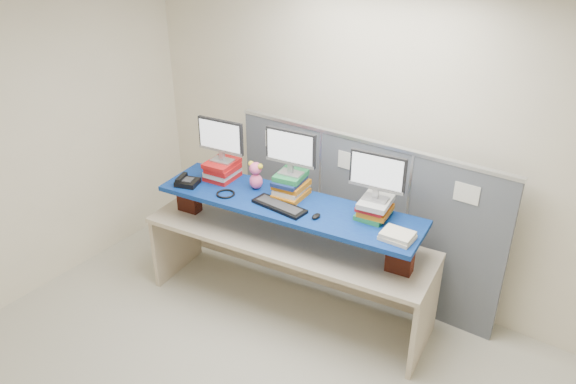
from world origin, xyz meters
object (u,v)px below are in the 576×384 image
Objects in this scene: blue_board at (288,205)px; desk_phone at (187,182)px; monitor_left at (221,138)px; desk at (288,250)px; monitor_right at (377,174)px; keyboard at (279,206)px; monitor_center at (291,150)px.

blue_board is 9.99× the size of desk_phone.
monitor_left reaches higher than blue_board.
desk is 11.38× the size of desk_phone.
monitor_right is 0.92× the size of keyboard.
monitor_right is at bearing 9.46° from blue_board.
desk is 5.83× the size of monitor_right.
monitor_left is 1.00× the size of monitor_center.
monitor_left reaches higher than monitor_right.
desk is at bearing -170.54° from monitor_right.
keyboard is (0.04, -0.22, -0.41)m from monitor_center.
desk is 0.91m from monitor_center.
monitor_left is at bearing 170.77° from blue_board.
monitor_center reaches higher than keyboard.
blue_board is at bearing -3.49° from desk_phone.
monitor_left is 1.00× the size of monitor_right.
keyboard reaches higher than blue_board.
blue_board is at bearing -71.73° from monitor_center.
desk_phone reaches higher than desk.
desk_phone is (-0.18, -0.28, -0.36)m from monitor_left.
monitor_center is at bearing -180.00° from monitor_right.
keyboard is at bearing -17.69° from monitor_left.
blue_board is at bearing -170.54° from monitor_right.
blue_board is 0.46m from monitor_center.
blue_board is 5.12× the size of monitor_right.
keyboard is (-0.01, -0.11, 0.04)m from blue_board.
desk_phone is (-0.92, -0.24, 0.50)m from desk.
desk is 1.07m from desk_phone.
keyboard is at bearing -162.92° from monitor_right.
desk is 5.83× the size of monitor_left.
keyboard is (-0.01, -0.11, 0.49)m from desk.
desk is at bearing 89.02° from keyboard.
desk_phone is at bearing -171.89° from desk.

